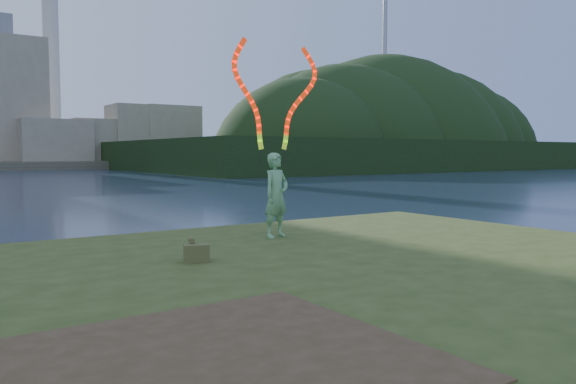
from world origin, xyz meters
TOP-DOWN VIEW (x-y plane):
  - ground at (0.00, 0.00)m, footprint 320.00×320.00m
  - grassy_knoll at (0.00, -2.30)m, footprint 20.00×18.00m
  - dirt_patch at (-2.20, -3.20)m, footprint 3.20×3.00m
  - wooded_hill at (59.57, 59.96)m, footprint 78.00×50.00m
  - woman_with_ribbons at (1.67, 1.96)m, footprint 1.98×0.64m
  - canvas_bag at (-0.62, 0.57)m, footprint 0.42×0.48m

SIDE VIEW (x-z plane):
  - ground at x=0.00m, z-range 0.00..0.00m
  - wooded_hill at x=59.57m, z-range -31.34..31.66m
  - grassy_knoll at x=0.00m, z-range -0.06..0.74m
  - dirt_patch at x=-2.20m, z-range 0.80..0.82m
  - canvas_bag at x=-0.62m, z-range 0.77..1.12m
  - woman_with_ribbons at x=1.67m, z-range 0.22..4.21m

